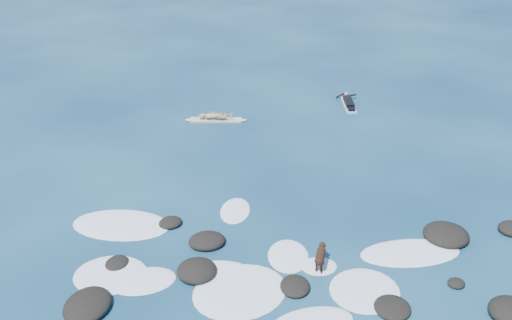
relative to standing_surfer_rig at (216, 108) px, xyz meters
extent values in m
plane|color=#0A2642|center=(3.10, -9.75, -0.65)|extent=(160.00, 160.00, 0.00)
ellipsoid|color=black|center=(7.55, -13.55, -0.51)|extent=(1.33, 1.29, 0.55)
ellipsoid|color=black|center=(-3.27, -10.41, -0.59)|extent=(0.91, 0.98, 0.23)
ellipsoid|color=black|center=(-3.82, -12.26, -0.54)|extent=(1.61, 1.78, 0.44)
ellipsoid|color=black|center=(4.45, -13.04, -0.58)|extent=(1.28, 1.30, 0.25)
ellipsoid|color=black|center=(-1.75, -8.40, -0.57)|extent=(1.01, 0.96, 0.30)
ellipsoid|color=black|center=(-0.54, -9.58, -0.55)|extent=(1.27, 1.11, 0.40)
ellipsoid|color=black|center=(7.16, -9.96, -0.52)|extent=(1.81, 1.79, 0.50)
ellipsoid|color=black|center=(-0.86, -11.06, -0.53)|extent=(1.45, 1.45, 0.48)
ellipsoid|color=black|center=(1.94, -11.95, -0.57)|extent=(0.99, 1.11, 0.30)
ellipsoid|color=black|center=(6.58, -12.21, -0.59)|extent=(0.66, 0.64, 0.21)
ellipsoid|color=white|center=(0.36, -11.95, -0.64)|extent=(3.42, 3.19, 0.12)
ellipsoid|color=white|center=(1.95, -10.46, -0.64)|extent=(1.43, 1.83, 0.12)
ellipsoid|color=white|center=(-3.40, -10.88, -0.64)|extent=(2.40, 2.10, 0.12)
ellipsoid|color=white|center=(-0.03, -11.05, -0.64)|extent=(2.05, 1.50, 0.12)
ellipsoid|color=white|center=(0.46, -7.77, -0.64)|extent=(1.32, 1.84, 0.12)
ellipsoid|color=white|center=(-2.41, -11.26, -0.64)|extent=(2.08, 1.53, 0.12)
ellipsoid|color=white|center=(-3.39, -8.29, -0.64)|extent=(3.66, 2.54, 0.12)
ellipsoid|color=white|center=(5.75, -10.65, -0.64)|extent=(3.27, 1.56, 0.12)
ellipsoid|color=white|center=(3.89, -12.23, -0.64)|extent=(2.54, 2.50, 0.12)
ellipsoid|color=white|center=(2.80, -11.04, -0.64)|extent=(1.10, 0.90, 0.12)
cube|color=beige|center=(0.00, 0.00, -0.60)|extent=(2.44, 0.74, 0.08)
ellipsoid|color=beige|center=(1.19, -0.12, -0.60)|extent=(0.51, 0.32, 0.09)
ellipsoid|color=beige|center=(-1.19, 0.12, -0.60)|extent=(0.51, 0.32, 0.09)
imported|color=tan|center=(0.00, 0.00, 0.22)|extent=(0.43, 0.60, 1.56)
cube|color=silver|center=(6.60, 1.28, -0.60)|extent=(0.62, 2.14, 0.08)
ellipsoid|color=silver|center=(6.67, 2.34, -0.60)|extent=(0.28, 0.48, 0.08)
cube|color=black|center=(6.60, 1.28, -0.46)|extent=(0.47, 1.32, 0.21)
sphere|color=tan|center=(6.65, 2.03, -0.34)|extent=(0.24, 0.24, 0.22)
cylinder|color=black|center=(6.40, 2.19, -0.47)|extent=(0.53, 0.25, 0.24)
cylinder|color=black|center=(6.93, 2.16, -0.47)|extent=(0.51, 0.32, 0.24)
cube|color=black|center=(6.55, 0.57, -0.49)|extent=(0.36, 0.55, 0.13)
cylinder|color=black|center=(2.80, -11.14, -0.17)|extent=(0.44, 0.62, 0.27)
sphere|color=black|center=(2.88, -10.91, -0.17)|extent=(0.36, 0.36, 0.28)
sphere|color=black|center=(2.72, -11.38, -0.17)|extent=(0.33, 0.33, 0.26)
sphere|color=black|center=(2.93, -10.75, -0.08)|extent=(0.26, 0.26, 0.20)
cone|color=black|center=(2.97, -10.64, -0.09)|extent=(0.14, 0.15, 0.11)
cone|color=black|center=(2.88, -10.74, 0.00)|extent=(0.11, 0.09, 0.10)
cone|color=black|center=(2.98, -10.78, 0.00)|extent=(0.11, 0.09, 0.10)
cylinder|color=black|center=(2.79, -10.94, -0.47)|extent=(0.09, 0.09, 0.37)
cylinder|color=black|center=(2.93, -10.99, -0.47)|extent=(0.09, 0.09, 0.37)
cylinder|color=black|center=(2.67, -11.30, -0.47)|extent=(0.09, 0.09, 0.37)
cylinder|color=black|center=(2.81, -11.35, -0.47)|extent=(0.09, 0.09, 0.37)
cylinder|color=black|center=(2.68, -11.50, -0.13)|extent=(0.13, 0.27, 0.16)
camera|label=1|loc=(-0.29, -24.45, 10.24)|focal=40.00mm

